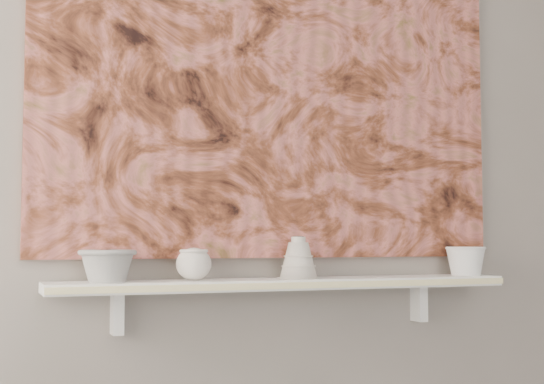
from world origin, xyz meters
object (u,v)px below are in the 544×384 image
painting (278,80)px  bowl_grey (107,265)px  cup_cream (194,264)px  bowl_white (466,261)px  shelf (288,284)px  bell_vessel (298,257)px

painting → bowl_grey: painting is taller
cup_cream → bowl_white: 0.92m
shelf → bowl_grey: size_ratio=8.87×
painting → shelf: bearing=-90.0°
painting → bell_vessel: painting is taller
bowl_grey → cup_cream: same height
cup_cream → bell_vessel: 0.32m
shelf → bell_vessel: (0.03, 0.00, 0.08)m
bowl_grey → cup_cream: bearing=0.0°
shelf → bowl_white: size_ratio=10.76×
bowl_grey → bell_vessel: bearing=0.0°
shelf → painting: 0.63m
bowl_white → cup_cream: bearing=180.0°
cup_cream → bowl_grey: bearing=180.0°
shelf → bell_vessel: bearing=0.0°
bowl_grey → bell_vessel: bell_vessel is taller
bell_vessel → cup_cream: bearing=180.0°
shelf → bowl_grey: bowl_grey is taller
bowl_grey → cup_cream: size_ratio=1.58×
bell_vessel → bowl_white: bearing=0.0°
bowl_grey → cup_cream: (0.24, 0.00, 0.00)m
shelf → painting: painting is taller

